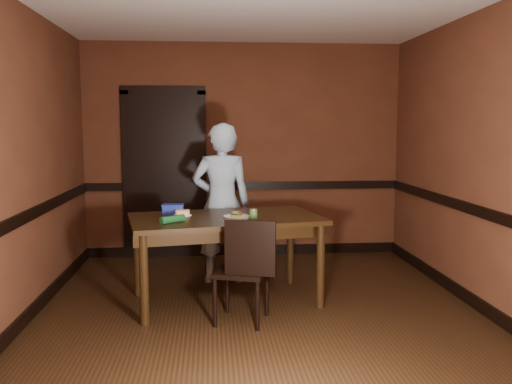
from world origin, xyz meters
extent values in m
cube|color=black|center=(0.00, 0.00, 0.00)|extent=(4.00, 4.50, 0.01)
cube|color=silver|center=(0.00, 0.00, 2.70)|extent=(4.00, 4.50, 0.01)
cube|color=#552B19|center=(0.00, 2.25, 1.35)|extent=(4.00, 0.02, 2.70)
cube|color=#552B19|center=(0.00, -2.25, 1.35)|extent=(4.00, 0.02, 2.70)
cube|color=#552B19|center=(-2.00, 0.00, 1.35)|extent=(0.02, 4.50, 2.70)
cube|color=#552B19|center=(2.00, 0.00, 1.35)|extent=(0.02, 4.50, 2.70)
cube|color=black|center=(0.00, 2.23, 0.90)|extent=(4.00, 0.03, 0.10)
cube|color=black|center=(-1.99, 0.00, 0.90)|extent=(0.03, 4.50, 0.10)
cube|color=black|center=(1.99, 0.00, 0.90)|extent=(0.03, 4.50, 0.10)
cube|color=black|center=(0.00, 2.23, 0.06)|extent=(4.00, 0.03, 0.12)
cube|color=black|center=(-1.99, 0.00, 0.06)|extent=(0.03, 4.50, 0.12)
cube|color=black|center=(1.99, 0.00, 0.06)|extent=(0.03, 4.50, 0.12)
cube|color=black|center=(-1.00, 2.21, 1.02)|extent=(0.85, 0.04, 2.05)
cube|color=black|center=(-1.48, 2.23, 1.02)|extent=(0.10, 0.06, 2.15)
cube|color=black|center=(-0.52, 2.23, 1.02)|extent=(0.10, 0.06, 2.15)
cube|color=black|center=(-1.00, 2.23, 2.10)|extent=(1.05, 0.06, 0.10)
cube|color=black|center=(-0.29, 0.36, 0.41)|extent=(1.91, 1.30, 0.82)
imported|color=#A6C7E0|center=(-0.31, 1.05, 0.85)|extent=(0.63, 0.42, 1.69)
cylinder|color=white|center=(-0.19, 0.29, 0.83)|extent=(0.24, 0.24, 0.01)
cube|color=#997C4A|center=(-0.19, 0.29, 0.84)|extent=(0.11, 0.10, 0.02)
ellipsoid|color=#388A29|center=(-0.19, 0.29, 0.86)|extent=(0.10, 0.09, 0.02)
cylinder|color=#B4040E|center=(-0.21, 0.31, 0.88)|extent=(0.04, 0.04, 0.01)
cylinder|color=#B4040E|center=(-0.16, 0.28, 0.88)|extent=(0.04, 0.04, 0.01)
cylinder|color=#93C061|center=(-0.21, 0.27, 0.88)|extent=(0.03, 0.03, 0.01)
cylinder|color=#93C061|center=(-0.16, 0.32, 0.88)|extent=(0.03, 0.03, 0.01)
cylinder|color=#93C061|center=(-0.19, 0.29, 0.88)|extent=(0.03, 0.03, 0.01)
cylinder|color=#4D8E3A|center=(-0.03, 0.23, 0.86)|extent=(0.07, 0.07, 0.08)
cylinder|color=#BBBAAE|center=(-0.03, 0.23, 0.90)|extent=(0.08, 0.08, 0.01)
cylinder|color=white|center=(-0.69, 0.45, 0.83)|extent=(0.17, 0.17, 0.01)
cube|color=#F3CB73|center=(-0.69, 0.45, 0.85)|extent=(0.13, 0.09, 0.04)
cube|color=#2638B2|center=(-0.79, 0.59, 0.86)|extent=(0.20, 0.13, 0.08)
cube|color=#2638B2|center=(-0.79, 0.59, 0.90)|extent=(0.21, 0.14, 0.01)
cylinder|color=#175223|center=(-0.76, 0.06, 0.85)|extent=(0.22, 0.20, 0.07)
camera|label=1|loc=(-0.42, -4.65, 1.67)|focal=38.00mm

